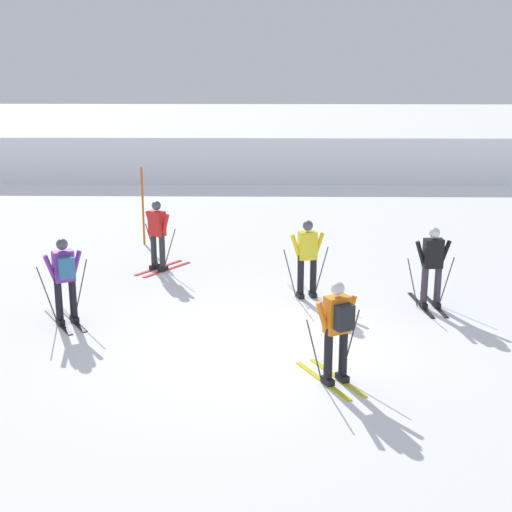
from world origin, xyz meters
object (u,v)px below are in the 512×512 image
at_px(skier_purple, 65,277).
at_px(trail_marker_pole, 143,206).
at_px(skier_black, 432,265).
at_px(skier_orange, 337,328).
at_px(skier_yellow, 307,257).
at_px(skier_red, 158,234).

xyz_separation_m(skier_purple, trail_marker_pole, (0.51, 6.11, 0.11)).
relative_size(skier_purple, trail_marker_pole, 0.80).
bearing_deg(trail_marker_pole, skier_purple, -94.79).
distance_m(skier_black, skier_orange, 4.31).
height_order(skier_black, skier_yellow, same).
distance_m(skier_red, skier_orange, 7.28).
height_order(skier_red, skier_purple, same).
bearing_deg(skier_orange, skier_red, 120.86).
distance_m(skier_black, trail_marker_pole, 8.42).
bearing_deg(skier_yellow, skier_red, 150.17).
distance_m(skier_purple, trail_marker_pole, 6.13).
bearing_deg(skier_black, skier_yellow, 166.90).
distance_m(skier_purple, skier_orange, 5.63).
bearing_deg(skier_yellow, skier_black, -13.10).
xyz_separation_m(skier_black, skier_red, (-5.99, 2.58, -0.00)).
bearing_deg(skier_black, skier_red, 156.73).
distance_m(skier_red, skier_yellow, 4.00).
bearing_deg(skier_orange, skier_black, 58.34).
distance_m(skier_black, skier_purple, 7.33).
xyz_separation_m(skier_yellow, trail_marker_pole, (-4.22, 4.46, 0.15)).
relative_size(skier_red, trail_marker_pole, 0.80).
relative_size(skier_black, skier_yellow, 1.00).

